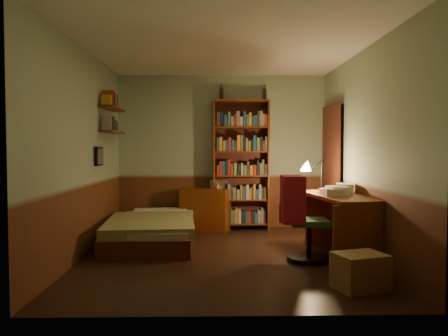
{
  "coord_description": "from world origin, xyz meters",
  "views": [
    {
      "loc": [
        -0.12,
        -5.45,
        1.34
      ],
      "look_at": [
        0.0,
        0.25,
        1.1
      ],
      "focal_mm": 35.0,
      "sensor_mm": 36.0,
      "label": 1
    }
  ],
  "objects_px": {
    "mini_stereo": "(219,184)",
    "bookshelf": "(241,165)",
    "dresser": "(205,209)",
    "desk": "(339,226)",
    "office_chair": "(309,223)",
    "cardboard_box_b": "(373,277)",
    "bed": "(153,221)",
    "cardboard_box_a": "(360,271)",
    "desk_lamp": "(322,172)"
  },
  "relations": [
    {
      "from": "desk",
      "to": "cardboard_box_b",
      "type": "relative_size",
      "value": 5.0
    },
    {
      "from": "bookshelf",
      "to": "cardboard_box_b",
      "type": "height_order",
      "value": "bookshelf"
    },
    {
      "from": "desk_lamp",
      "to": "cardboard_box_b",
      "type": "xyz_separation_m",
      "value": [
        0.02,
        -1.97,
        -0.93
      ]
    },
    {
      "from": "bed",
      "to": "dresser",
      "type": "xyz_separation_m",
      "value": [
        0.74,
        0.94,
        0.03
      ]
    },
    {
      "from": "dresser",
      "to": "cardboard_box_a",
      "type": "relative_size",
      "value": 1.71
    },
    {
      "from": "mini_stereo",
      "to": "bookshelf",
      "type": "distance_m",
      "value": 0.49
    },
    {
      "from": "bed",
      "to": "mini_stereo",
      "type": "relative_size",
      "value": 8.52
    },
    {
      "from": "bed",
      "to": "cardboard_box_b",
      "type": "distance_m",
      "value": 3.24
    },
    {
      "from": "dresser",
      "to": "desk",
      "type": "bearing_deg",
      "value": -30.29
    },
    {
      "from": "mini_stereo",
      "to": "bookshelf",
      "type": "bearing_deg",
      "value": 14.15
    },
    {
      "from": "bed",
      "to": "bookshelf",
      "type": "distance_m",
      "value": 1.85
    },
    {
      "from": "desk",
      "to": "bed",
      "type": "bearing_deg",
      "value": 152.94
    },
    {
      "from": "mini_stereo",
      "to": "bed",
      "type": "bearing_deg",
      "value": -112.0
    },
    {
      "from": "cardboard_box_a",
      "to": "cardboard_box_b",
      "type": "height_order",
      "value": "cardboard_box_a"
    },
    {
      "from": "desk",
      "to": "bookshelf",
      "type": "bearing_deg",
      "value": 113.27
    },
    {
      "from": "bookshelf",
      "to": "cardboard_box_b",
      "type": "bearing_deg",
      "value": -73.17
    },
    {
      "from": "bed",
      "to": "desk_lamp",
      "type": "distance_m",
      "value": 2.52
    },
    {
      "from": "cardboard_box_a",
      "to": "bed",
      "type": "bearing_deg",
      "value": 136.52
    },
    {
      "from": "bed",
      "to": "cardboard_box_a",
      "type": "distance_m",
      "value": 3.16
    },
    {
      "from": "bed",
      "to": "bookshelf",
      "type": "relative_size",
      "value": 0.98
    },
    {
      "from": "dresser",
      "to": "cardboard_box_b",
      "type": "relative_size",
      "value": 2.71
    },
    {
      "from": "office_chair",
      "to": "desk",
      "type": "bearing_deg",
      "value": 28.8
    },
    {
      "from": "dresser",
      "to": "office_chair",
      "type": "distance_m",
      "value": 2.4
    },
    {
      "from": "bookshelf",
      "to": "cardboard_box_b",
      "type": "relative_size",
      "value": 7.48
    },
    {
      "from": "dresser",
      "to": "cardboard_box_b",
      "type": "distance_m",
      "value": 3.51
    },
    {
      "from": "office_chair",
      "to": "cardboard_box_a",
      "type": "bearing_deg",
      "value": -73.4
    },
    {
      "from": "desk",
      "to": "office_chair",
      "type": "height_order",
      "value": "office_chair"
    },
    {
      "from": "mini_stereo",
      "to": "desk_lamp",
      "type": "height_order",
      "value": "desk_lamp"
    },
    {
      "from": "bed",
      "to": "desk",
      "type": "height_order",
      "value": "desk"
    },
    {
      "from": "dresser",
      "to": "bookshelf",
      "type": "relative_size",
      "value": 0.36
    },
    {
      "from": "dresser",
      "to": "mini_stereo",
      "type": "bearing_deg",
      "value": 45.21
    },
    {
      "from": "dresser",
      "to": "office_chair",
      "type": "bearing_deg",
      "value": -41.12
    },
    {
      "from": "desk",
      "to": "cardboard_box_a",
      "type": "distance_m",
      "value": 1.32
    },
    {
      "from": "desk",
      "to": "office_chair",
      "type": "relative_size",
      "value": 1.57
    },
    {
      "from": "dresser",
      "to": "office_chair",
      "type": "relative_size",
      "value": 0.85
    },
    {
      "from": "desk_lamp",
      "to": "cardboard_box_b",
      "type": "distance_m",
      "value": 2.18
    },
    {
      "from": "desk",
      "to": "cardboard_box_b",
      "type": "distance_m",
      "value": 1.28
    },
    {
      "from": "dresser",
      "to": "cardboard_box_b",
      "type": "xyz_separation_m",
      "value": [
        1.69,
        -3.06,
        -0.25
      ]
    },
    {
      "from": "cardboard_box_a",
      "to": "cardboard_box_b",
      "type": "xyz_separation_m",
      "value": [
        0.14,
        0.04,
        -0.07
      ]
    },
    {
      "from": "cardboard_box_b",
      "to": "dresser",
      "type": "bearing_deg",
      "value": 118.83
    },
    {
      "from": "bed",
      "to": "desk",
      "type": "xyz_separation_m",
      "value": [
        2.46,
        -0.88,
        0.07
      ]
    },
    {
      "from": "bed",
      "to": "office_chair",
      "type": "xyz_separation_m",
      "value": [
        2.03,
        -1.09,
        0.15
      ]
    },
    {
      "from": "office_chair",
      "to": "cardboard_box_b",
      "type": "bearing_deg",
      "value": -65.91
    },
    {
      "from": "mini_stereo",
      "to": "office_chair",
      "type": "xyz_separation_m",
      "value": [
        1.06,
        -2.15,
        -0.3
      ]
    },
    {
      "from": "mini_stereo",
      "to": "cardboard_box_b",
      "type": "bearing_deg",
      "value": -44.98
    },
    {
      "from": "bed",
      "to": "bookshelf",
      "type": "bearing_deg",
      "value": 35.68
    },
    {
      "from": "desk_lamp",
      "to": "office_chair",
      "type": "relative_size",
      "value": 0.55
    },
    {
      "from": "bed",
      "to": "cardboard_box_b",
      "type": "bearing_deg",
      "value": -42.98
    },
    {
      "from": "mini_stereo",
      "to": "cardboard_box_a",
      "type": "xyz_separation_m",
      "value": [
        1.32,
        -3.23,
        -0.59
      ]
    },
    {
      "from": "bed",
      "to": "desk",
      "type": "bearing_deg",
      "value": -21.51
    }
  ]
}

